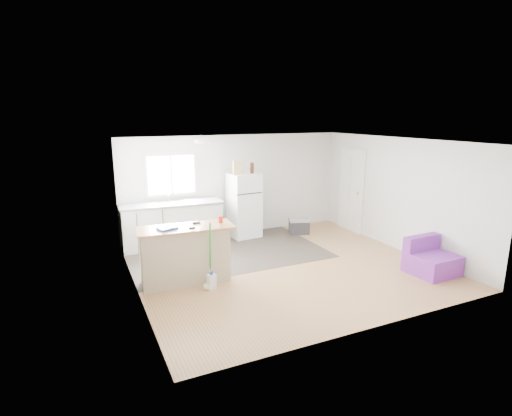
{
  "coord_description": "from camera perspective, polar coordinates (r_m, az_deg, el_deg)",
  "views": [
    {
      "loc": [
        -3.53,
        -6.34,
        2.87
      ],
      "look_at": [
        -0.29,
        0.7,
        1.04
      ],
      "focal_mm": 28.0,
      "sensor_mm": 36.0,
      "label": 1
    }
  ],
  "objects": [
    {
      "name": "mop",
      "position": [
        6.82,
        -6.86,
        -9.58
      ],
      "size": [
        0.23,
        0.33,
        1.17
      ],
      "rotation": [
        0.0,
        0.0,
        -0.27
      ],
      "color": "green",
      "rests_on": "floor"
    },
    {
      "name": "peninsula",
      "position": [
        7.04,
        -10.09,
        -6.56
      ],
      "size": [
        1.67,
        0.75,
        1.0
      ],
      "rotation": [
        0.0,
        0.0,
        -0.08
      ],
      "color": "tan",
      "rests_on": "floor"
    },
    {
      "name": "vinyl_zone",
      "position": [
        8.59,
        -4.23,
        -6.29
      ],
      "size": [
        4.05,
        2.5,
        0.0
      ],
      "primitive_type": "cube",
      "color": "#362F29",
      "rests_on": "floor"
    },
    {
      "name": "ceiling_fixture",
      "position": [
        7.91,
        -7.66,
        9.45
      ],
      "size": [
        0.3,
        0.3,
        0.07
      ],
      "primitive_type": "cylinder",
      "color": "white",
      "rests_on": "ceiling"
    },
    {
      "name": "window",
      "position": [
        9.14,
        -12.01,
        4.67
      ],
      "size": [
        1.18,
        0.06,
        0.98
      ],
      "color": "white",
      "rests_on": "back_wall"
    },
    {
      "name": "cleaner_jug",
      "position": [
        6.84,
        -6.35,
        -10.38
      ],
      "size": [
        0.16,
        0.13,
        0.31
      ],
      "rotation": [
        0.0,
        0.0,
        0.21
      ],
      "color": "silver",
      "rests_on": "floor"
    },
    {
      "name": "tool_b",
      "position": [
        6.78,
        -9.1,
        -2.8
      ],
      "size": [
        0.1,
        0.05,
        0.03
      ],
      "primitive_type": "cube",
      "rotation": [
        0.0,
        0.0,
        -0.06
      ],
      "color": "black",
      "rests_on": "peninsula"
    },
    {
      "name": "purple_seat",
      "position": [
        8.1,
        23.64,
        -6.87
      ],
      "size": [
        0.81,
        0.77,
        0.65
      ],
      "rotation": [
        0.0,
        0.0,
        0.03
      ],
      "color": "purple",
      "rests_on": "floor"
    },
    {
      "name": "interior_door",
      "position": [
        10.24,
        13.44,
        2.47
      ],
      "size": [
        0.11,
        0.92,
        2.1
      ],
      "color": "white",
      "rests_on": "right_wall"
    },
    {
      "name": "refrigerator",
      "position": [
        9.48,
        -1.74,
        0.41
      ],
      "size": [
        0.73,
        0.7,
        1.53
      ],
      "rotation": [
        0.0,
        0.0,
        0.1
      ],
      "color": "white",
      "rests_on": "floor"
    },
    {
      "name": "cooler",
      "position": [
        9.87,
        6.18,
        -2.56
      ],
      "size": [
        0.58,
        0.48,
        0.38
      ],
      "rotation": [
        0.0,
        0.0,
        -0.34
      ],
      "color": "#2A2A2C",
      "rests_on": "floor"
    },
    {
      "name": "bottle_right",
      "position": [
        9.35,
        -0.62,
        5.77
      ],
      "size": [
        0.07,
        0.07,
        0.25
      ],
      "primitive_type": "cylinder",
      "rotation": [
        0.0,
        0.0,
        -0.03
      ],
      "color": "#341809",
      "rests_on": "refrigerator"
    },
    {
      "name": "kitchen_cabinets",
      "position": [
        9.02,
        -11.84,
        -2.25
      ],
      "size": [
        2.25,
        0.84,
        1.27
      ],
      "rotation": [
        0.0,
        0.0,
        -0.07
      ],
      "color": "white",
      "rests_on": "floor"
    },
    {
      "name": "bottle_left",
      "position": [
        9.3,
        -0.52,
        5.72
      ],
      "size": [
        0.09,
        0.09,
        0.25
      ],
      "primitive_type": "cylinder",
      "rotation": [
        0.0,
        0.0,
        0.34
      ],
      "color": "#341809",
      "rests_on": "refrigerator"
    },
    {
      "name": "cardboard_box",
      "position": [
        9.21,
        -2.69,
        5.79
      ],
      "size": [
        0.2,
        0.11,
        0.3
      ],
      "primitive_type": "cube",
      "rotation": [
        0.0,
        0.0,
        -0.05
      ],
      "color": "tan",
      "rests_on": "refrigerator"
    },
    {
      "name": "red_cup",
      "position": [
        7.07,
        -5.08,
        -1.62
      ],
      "size": [
        0.08,
        0.08,
        0.12
      ],
      "primitive_type": "cylinder",
      "rotation": [
        0.0,
        0.0,
        -0.03
      ],
      "color": "red",
      "rests_on": "peninsula"
    },
    {
      "name": "room",
      "position": [
        7.45,
        4.26,
        0.26
      ],
      "size": [
        5.51,
        5.01,
        2.41
      ],
      "color": "#96643F",
      "rests_on": "ground"
    },
    {
      "name": "tool_a",
      "position": [
        7.08,
        -8.53,
        -2.08
      ],
      "size": [
        0.14,
        0.05,
        0.03
      ],
      "primitive_type": "cube",
      "rotation": [
        0.0,
        0.0,
        -0.03
      ],
      "color": "black",
      "rests_on": "peninsula"
    },
    {
      "name": "blue_tray",
      "position": [
        6.81,
        -12.58,
        -2.84
      ],
      "size": [
        0.35,
        0.3,
        0.04
      ],
      "primitive_type": "cube",
      "rotation": [
        0.0,
        0.0,
        0.31
      ],
      "color": "#133DB7",
      "rests_on": "peninsula"
    }
  ]
}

